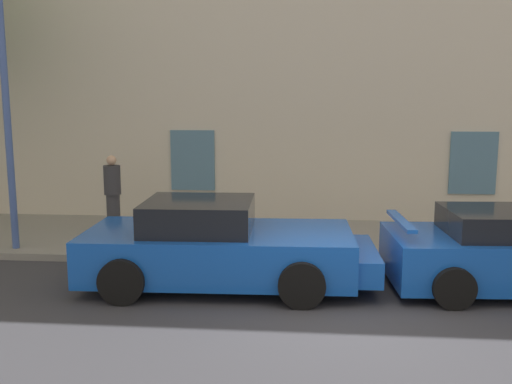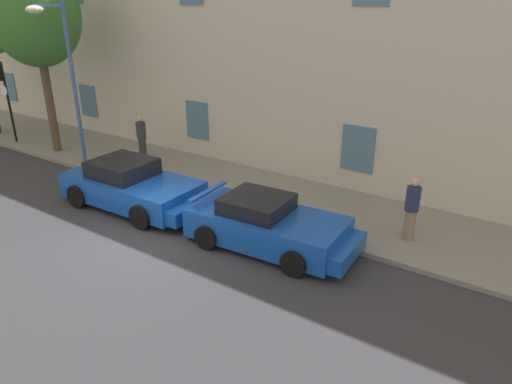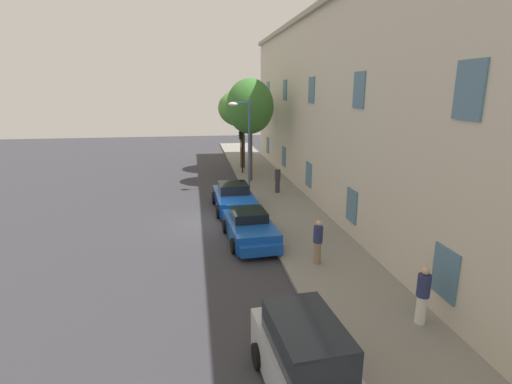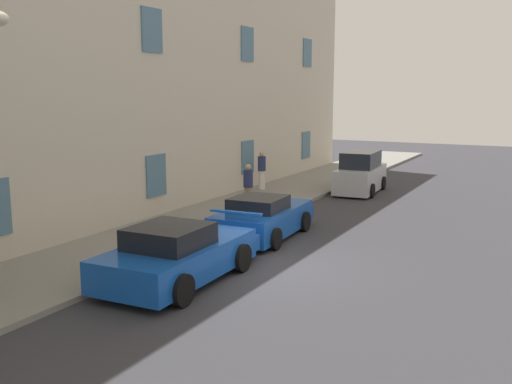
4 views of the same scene
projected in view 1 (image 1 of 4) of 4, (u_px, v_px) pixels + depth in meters
The scene contains 5 objects.
ground_plane at pixel (343, 316), 8.42m from camera, with size 80.00×80.00×0.00m, color #333338.
sidewalk at pixel (332, 241), 12.56m from camera, with size 60.00×3.71×0.14m, color gray.
building_facade at pixel (330, 4), 15.41m from camera, with size 42.63×4.43×11.19m.
sportscar_red_lead at pixel (228, 248), 9.74m from camera, with size 4.92×2.38×1.46m.
pedestrian_admiring at pixel (113, 193), 13.03m from camera, with size 0.50×0.50×1.73m.
Camera 1 is at (-0.56, -8.10, 3.17)m, focal length 40.46 mm.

